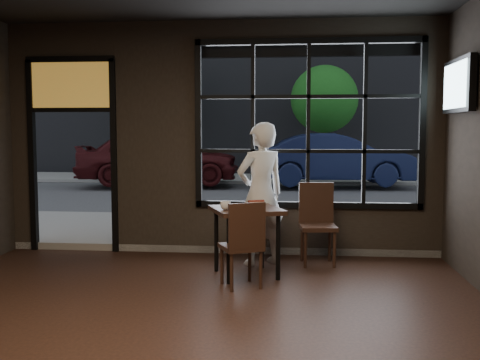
# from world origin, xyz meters

# --- Properties ---
(floor) EXTENTS (6.00, 7.00, 0.02)m
(floor) POSITION_xyz_m (0.00, 0.00, -0.01)
(floor) COLOR black
(floor) RESTS_ON ground
(window_frame) EXTENTS (3.06, 0.12, 2.28)m
(window_frame) POSITION_xyz_m (1.20, 3.50, 1.80)
(window_frame) COLOR black
(window_frame) RESTS_ON ground
(stained_transom) EXTENTS (1.20, 0.06, 0.70)m
(stained_transom) POSITION_xyz_m (-2.10, 3.50, 2.35)
(stained_transom) COLOR orange
(stained_transom) RESTS_ON ground
(street_asphalt) EXTENTS (60.00, 41.00, 0.04)m
(street_asphalt) POSITION_xyz_m (0.00, 24.00, -0.02)
(street_asphalt) COLOR #545456
(street_asphalt) RESTS_ON ground
(building_across) EXTENTS (28.00, 12.00, 15.00)m
(building_across) POSITION_xyz_m (0.00, 23.00, 7.50)
(building_across) COLOR #5B5956
(building_across) RESTS_ON ground
(cafe_table) EXTENTS (0.98, 0.98, 0.81)m
(cafe_table) POSITION_xyz_m (0.46, 2.34, 0.41)
(cafe_table) COLOR black
(cafe_table) RESTS_ON floor
(chair_near) EXTENTS (0.55, 0.55, 0.95)m
(chair_near) POSITION_xyz_m (0.44, 1.87, 0.48)
(chair_near) COLOR black
(chair_near) RESTS_ON floor
(chair_window) EXTENTS (0.49, 0.49, 1.04)m
(chair_window) POSITION_xyz_m (1.33, 2.98, 0.52)
(chair_window) COLOR black
(chair_window) RESTS_ON floor
(man) EXTENTS (0.79, 0.72, 1.82)m
(man) POSITION_xyz_m (0.59, 2.93, 0.91)
(man) COLOR silver
(man) RESTS_ON floor
(hotdog) EXTENTS (0.22, 0.16, 0.06)m
(hotdog) POSITION_xyz_m (0.56, 2.53, 0.84)
(hotdog) COLOR tan
(hotdog) RESTS_ON cafe_table
(cup) EXTENTS (0.17, 0.17, 0.10)m
(cup) POSITION_xyz_m (0.24, 2.17, 0.86)
(cup) COLOR silver
(cup) RESTS_ON cafe_table
(tv) EXTENTS (0.12, 1.08, 0.63)m
(tv) POSITION_xyz_m (2.93, 2.70, 2.24)
(tv) COLOR black
(tv) RESTS_ON wall_right
(navy_car) EXTENTS (4.74, 2.02, 1.52)m
(navy_car) POSITION_xyz_m (2.21, 12.51, 0.86)
(navy_car) COLOR #111838
(navy_car) RESTS_ON street_asphalt
(maroon_car) EXTENTS (5.02, 2.64, 1.63)m
(maroon_car) POSITION_xyz_m (-3.04, 12.30, 0.91)
(maroon_car) COLOR #411012
(maroon_car) RESTS_ON street_asphalt
(tree_left) EXTENTS (2.51, 2.51, 4.28)m
(tree_left) POSITION_xyz_m (-3.49, 14.94, 3.02)
(tree_left) COLOR #332114
(tree_left) RESTS_ON street_asphalt
(tree_right) EXTENTS (2.28, 2.28, 3.89)m
(tree_right) POSITION_xyz_m (2.01, 15.16, 2.74)
(tree_right) COLOR #332114
(tree_right) RESTS_ON street_asphalt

